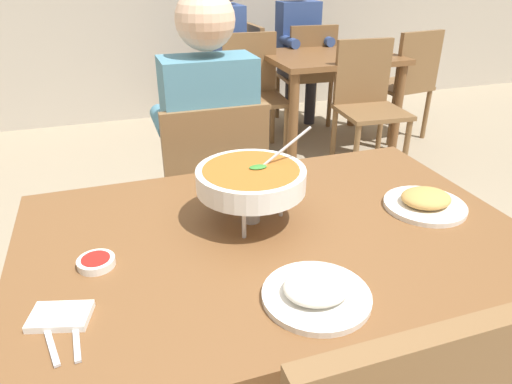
{
  "coord_description": "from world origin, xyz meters",
  "views": [
    {
      "loc": [
        -0.39,
        -1.0,
        1.4
      ],
      "look_at": [
        0.0,
        0.15,
        0.78
      ],
      "focal_mm": 32.29,
      "sensor_mm": 36.0,
      "label": 1
    }
  ],
  "objects_px": {
    "chair_diner_main": "(213,190)",
    "patron_bg_middle": "(299,41)",
    "rice_plate": "(317,291)",
    "chair_bg_window": "(406,79)",
    "chair_bg_left": "(242,73)",
    "diner_main": "(208,135)",
    "chair_bg_right": "(253,87)",
    "chair_bg_middle": "(308,70)",
    "chair_bg_corner": "(367,98)",
    "curry_bowl": "(251,180)",
    "sauce_dish": "(96,262)",
    "patron_bg_left": "(234,46)",
    "dining_table_main": "(273,262)",
    "dining_table_far": "(329,71)",
    "appetizer_plate": "(425,202)"
  },
  "relations": [
    {
      "from": "sauce_dish",
      "to": "dining_table_far",
      "type": "height_order",
      "value": "sauce_dish"
    },
    {
      "from": "curry_bowl",
      "to": "chair_bg_window",
      "type": "bearing_deg",
      "value": 46.28
    },
    {
      "from": "diner_main",
      "to": "chair_bg_corner",
      "type": "relative_size",
      "value": 1.46
    },
    {
      "from": "curry_bowl",
      "to": "patron_bg_left",
      "type": "xyz_separation_m",
      "value": [
        0.74,
        2.75,
        -0.11
      ]
    },
    {
      "from": "sauce_dish",
      "to": "dining_table_main",
      "type": "bearing_deg",
      "value": 1.09
    },
    {
      "from": "appetizer_plate",
      "to": "chair_bg_right",
      "type": "height_order",
      "value": "chair_bg_right"
    },
    {
      "from": "chair_bg_left",
      "to": "chair_bg_window",
      "type": "distance_m",
      "value": 1.38
    },
    {
      "from": "curry_bowl",
      "to": "chair_bg_left",
      "type": "bearing_deg",
      "value": 73.5
    },
    {
      "from": "patron_bg_left",
      "to": "curry_bowl",
      "type": "bearing_deg",
      "value": -105.06
    },
    {
      "from": "chair_bg_corner",
      "to": "chair_bg_window",
      "type": "distance_m",
      "value": 0.73
    },
    {
      "from": "chair_diner_main",
      "to": "chair_bg_right",
      "type": "height_order",
      "value": "same"
    },
    {
      "from": "chair_bg_left",
      "to": "rice_plate",
      "type": "bearing_deg",
      "value": -104.17
    },
    {
      "from": "rice_plate",
      "to": "chair_bg_window",
      "type": "distance_m",
      "value": 3.21
    },
    {
      "from": "chair_bg_corner",
      "to": "curry_bowl",
      "type": "bearing_deg",
      "value": -129.61
    },
    {
      "from": "diner_main",
      "to": "chair_bg_left",
      "type": "height_order",
      "value": "diner_main"
    },
    {
      "from": "appetizer_plate",
      "to": "chair_bg_right",
      "type": "xyz_separation_m",
      "value": [
        0.24,
        2.37,
        -0.24
      ]
    },
    {
      "from": "dining_table_far",
      "to": "rice_plate",
      "type": "bearing_deg",
      "value": -117.42
    },
    {
      "from": "chair_diner_main",
      "to": "patron_bg_middle",
      "type": "xyz_separation_m",
      "value": [
        1.33,
        2.17,
        0.24
      ]
    },
    {
      "from": "sauce_dish",
      "to": "chair_bg_window",
      "type": "bearing_deg",
      "value": 42.01
    },
    {
      "from": "chair_diner_main",
      "to": "patron_bg_middle",
      "type": "height_order",
      "value": "patron_bg_middle"
    },
    {
      "from": "chair_bg_right",
      "to": "patron_bg_middle",
      "type": "height_order",
      "value": "patron_bg_middle"
    },
    {
      "from": "dining_table_main",
      "to": "diner_main",
      "type": "bearing_deg",
      "value": 90.0
    },
    {
      "from": "appetizer_plate",
      "to": "chair_bg_middle",
      "type": "relative_size",
      "value": 0.27
    },
    {
      "from": "sauce_dish",
      "to": "chair_bg_right",
      "type": "distance_m",
      "value": 2.65
    },
    {
      "from": "chair_bg_window",
      "to": "patron_bg_left",
      "type": "xyz_separation_m",
      "value": [
        -1.3,
        0.62,
        0.24
      ]
    },
    {
      "from": "sauce_dish",
      "to": "patron_bg_left",
      "type": "height_order",
      "value": "patron_bg_left"
    },
    {
      "from": "chair_bg_window",
      "to": "chair_bg_right",
      "type": "bearing_deg",
      "value": 173.28
    },
    {
      "from": "dining_table_main",
      "to": "patron_bg_middle",
      "type": "height_order",
      "value": "patron_bg_middle"
    },
    {
      "from": "diner_main",
      "to": "patron_bg_middle",
      "type": "distance_m",
      "value": 2.51
    },
    {
      "from": "appetizer_plate",
      "to": "dining_table_far",
      "type": "relative_size",
      "value": 0.24
    },
    {
      "from": "chair_bg_middle",
      "to": "chair_bg_window",
      "type": "relative_size",
      "value": 1.0
    },
    {
      "from": "chair_bg_right",
      "to": "patron_bg_left",
      "type": "relative_size",
      "value": 0.69
    },
    {
      "from": "curry_bowl",
      "to": "sauce_dish",
      "type": "relative_size",
      "value": 3.69
    },
    {
      "from": "chair_diner_main",
      "to": "patron_bg_left",
      "type": "xyz_separation_m",
      "value": [
        0.7,
        2.09,
        0.24
      ]
    },
    {
      "from": "dining_table_far",
      "to": "appetizer_plate",
      "type": "bearing_deg",
      "value": -110.36
    },
    {
      "from": "curry_bowl",
      "to": "rice_plate",
      "type": "relative_size",
      "value": 1.39
    },
    {
      "from": "patron_bg_left",
      "to": "diner_main",
      "type": "bearing_deg",
      "value": -108.8
    },
    {
      "from": "appetizer_plate",
      "to": "dining_table_far",
      "type": "height_order",
      "value": "appetizer_plate"
    },
    {
      "from": "sauce_dish",
      "to": "patron_bg_left",
      "type": "bearing_deg",
      "value": 67.7
    },
    {
      "from": "sauce_dish",
      "to": "chair_bg_right",
      "type": "relative_size",
      "value": 0.1
    },
    {
      "from": "dining_table_main",
      "to": "chair_diner_main",
      "type": "relative_size",
      "value": 1.5
    },
    {
      "from": "appetizer_plate",
      "to": "chair_bg_left",
      "type": "bearing_deg",
      "value": 83.8
    },
    {
      "from": "chair_diner_main",
      "to": "chair_bg_middle",
      "type": "xyz_separation_m",
      "value": [
        1.38,
        2.05,
        0.0
      ]
    },
    {
      "from": "dining_table_main",
      "to": "chair_bg_right",
      "type": "xyz_separation_m",
      "value": [
        0.72,
        2.36,
        -0.12
      ]
    },
    {
      "from": "chair_diner_main",
      "to": "diner_main",
      "type": "distance_m",
      "value": 0.24
    },
    {
      "from": "diner_main",
      "to": "rice_plate",
      "type": "relative_size",
      "value": 5.46
    },
    {
      "from": "appetizer_plate",
      "to": "patron_bg_middle",
      "type": "relative_size",
      "value": 0.18
    },
    {
      "from": "dining_table_main",
      "to": "patron_bg_left",
      "type": "bearing_deg",
      "value": 76.07
    },
    {
      "from": "patron_bg_left",
      "to": "dining_table_main",
      "type": "bearing_deg",
      "value": -103.93
    },
    {
      "from": "chair_bg_middle",
      "to": "patron_bg_left",
      "type": "bearing_deg",
      "value": 176.82
    }
  ]
}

